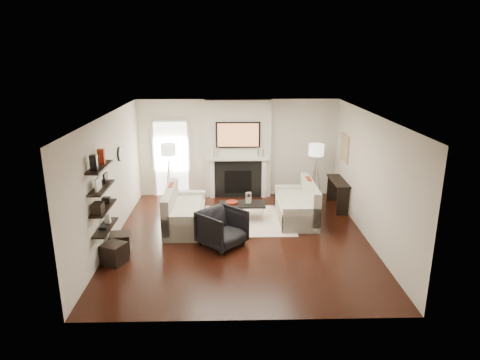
{
  "coord_description": "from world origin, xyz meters",
  "views": [
    {
      "loc": [
        -0.23,
        -8.62,
        3.94
      ],
      "look_at": [
        0.0,
        0.6,
        1.15
      ],
      "focal_mm": 32.0,
      "sensor_mm": 36.0,
      "label": 1
    }
  ],
  "objects_px": {
    "coffee_table": "(242,204)",
    "lamp_left_shade": "(168,150)",
    "loveseat_right_base": "(296,211)",
    "armchair": "(222,226)",
    "loveseat_left_base": "(185,218)",
    "ottoman_near": "(120,243)",
    "lamp_right_shade": "(316,150)"
  },
  "relations": [
    {
      "from": "loveseat_right_base",
      "to": "lamp_right_shade",
      "type": "relative_size",
      "value": 4.5
    },
    {
      "from": "coffee_table",
      "to": "lamp_left_shade",
      "type": "height_order",
      "value": "lamp_left_shade"
    },
    {
      "from": "loveseat_right_base",
      "to": "lamp_right_shade",
      "type": "distance_m",
      "value": 1.87
    },
    {
      "from": "loveseat_right_base",
      "to": "coffee_table",
      "type": "height_order",
      "value": "same"
    },
    {
      "from": "armchair",
      "to": "lamp_right_shade",
      "type": "relative_size",
      "value": 2.13
    },
    {
      "from": "lamp_left_shade",
      "to": "ottoman_near",
      "type": "height_order",
      "value": "lamp_left_shade"
    },
    {
      "from": "loveseat_left_base",
      "to": "lamp_right_shade",
      "type": "distance_m",
      "value": 3.9
    },
    {
      "from": "loveseat_right_base",
      "to": "lamp_right_shade",
      "type": "height_order",
      "value": "lamp_right_shade"
    },
    {
      "from": "loveseat_left_base",
      "to": "loveseat_right_base",
      "type": "distance_m",
      "value": 2.67
    },
    {
      "from": "loveseat_right_base",
      "to": "ottoman_near",
      "type": "distance_m",
      "value": 4.2
    },
    {
      "from": "loveseat_left_base",
      "to": "coffee_table",
      "type": "distance_m",
      "value": 1.41
    },
    {
      "from": "armchair",
      "to": "lamp_left_shade",
      "type": "height_order",
      "value": "lamp_left_shade"
    },
    {
      "from": "loveseat_right_base",
      "to": "ottoman_near",
      "type": "relative_size",
      "value": 4.5
    },
    {
      "from": "loveseat_left_base",
      "to": "lamp_right_shade",
      "type": "bearing_deg",
      "value": 26.02
    },
    {
      "from": "lamp_left_shade",
      "to": "lamp_right_shade",
      "type": "distance_m",
      "value": 3.9
    },
    {
      "from": "coffee_table",
      "to": "lamp_left_shade",
      "type": "xyz_separation_m",
      "value": [
        -1.91,
        1.37,
        1.05
      ]
    },
    {
      "from": "loveseat_right_base",
      "to": "lamp_right_shade",
      "type": "xyz_separation_m",
      "value": [
        0.68,
        1.22,
        1.24
      ]
    },
    {
      "from": "loveseat_left_base",
      "to": "ottoman_near",
      "type": "xyz_separation_m",
      "value": [
        -1.2,
        -1.29,
        -0.01
      ]
    },
    {
      "from": "loveseat_left_base",
      "to": "armchair",
      "type": "bearing_deg",
      "value": -49.04
    },
    {
      "from": "armchair",
      "to": "lamp_left_shade",
      "type": "relative_size",
      "value": 2.13
    },
    {
      "from": "lamp_left_shade",
      "to": "lamp_right_shade",
      "type": "height_order",
      "value": "same"
    },
    {
      "from": "loveseat_right_base",
      "to": "ottoman_near",
      "type": "height_order",
      "value": "loveseat_right_base"
    },
    {
      "from": "armchair",
      "to": "lamp_right_shade",
      "type": "height_order",
      "value": "lamp_right_shade"
    },
    {
      "from": "loveseat_right_base",
      "to": "lamp_left_shade",
      "type": "relative_size",
      "value": 4.5
    },
    {
      "from": "armchair",
      "to": "loveseat_right_base",
      "type": "bearing_deg",
      "value": -7.79
    },
    {
      "from": "coffee_table",
      "to": "armchair",
      "type": "xyz_separation_m",
      "value": [
        -0.46,
        -1.4,
        0.03
      ]
    },
    {
      "from": "loveseat_left_base",
      "to": "coffee_table",
      "type": "xyz_separation_m",
      "value": [
        1.34,
        0.39,
        0.19
      ]
    },
    {
      "from": "armchair",
      "to": "coffee_table",
      "type": "bearing_deg",
      "value": 25.37
    },
    {
      "from": "loveseat_left_base",
      "to": "ottoman_near",
      "type": "bearing_deg",
      "value": -132.89
    },
    {
      "from": "loveseat_left_base",
      "to": "coffee_table",
      "type": "relative_size",
      "value": 1.64
    },
    {
      "from": "ottoman_near",
      "to": "lamp_left_shade",
      "type": "bearing_deg",
      "value": 78.51
    },
    {
      "from": "loveseat_left_base",
      "to": "armchair",
      "type": "relative_size",
      "value": 2.12
    }
  ]
}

